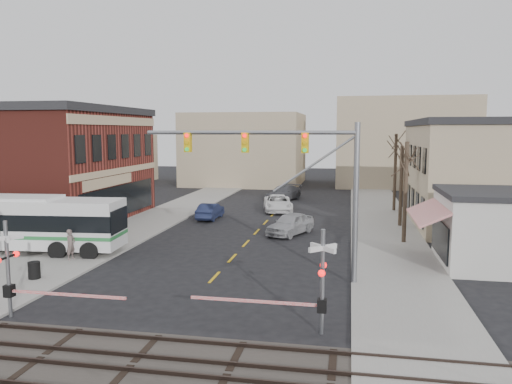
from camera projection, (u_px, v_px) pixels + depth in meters
ground at (203, 289)px, 24.00m from camera, size 160.00×160.00×0.00m
sidewalk_west at (166, 214)px, 45.25m from camera, size 5.00×60.00×0.12m
sidewalk_east at (381, 221)px, 41.75m from camera, size 5.00×60.00×0.12m
ballast_strip at (132, 365)px, 16.19m from camera, size 160.00×5.00×0.06m
rail_tracks at (132, 362)px, 16.18m from camera, size 160.00×3.91×0.14m
tree_east_a at (405, 192)px, 33.34m from camera, size 0.28×0.28×6.75m
tree_east_b at (401, 186)px, 39.17m from camera, size 0.28×0.28×6.30m
tree_east_c at (395, 172)px, 46.88m from camera, size 0.28×0.28×7.20m
transit_bus at (17, 223)px, 31.07m from camera, size 13.33×4.00×3.38m
traffic_signal_mast at (296, 168)px, 24.62m from camera, size 10.79×0.30×8.00m
rr_crossing_west at (17, 271)px, 20.15m from camera, size 5.60×1.36×4.00m
rr_crossing_east at (311, 282)px, 18.58m from camera, size 5.60×1.36×4.00m
trash_bin at (34, 270)px, 25.32m from camera, size 0.60×0.60×0.86m
car_a at (290, 224)px, 36.66m from camera, size 3.59×5.04×1.60m
car_b at (210, 211)px, 43.14m from camera, size 1.50×4.18×1.37m
car_c at (278, 203)px, 47.25m from camera, size 3.60×5.93×1.54m
car_d at (283, 193)px, 54.80m from camera, size 4.04×5.95×1.60m
pedestrian_near at (71, 244)px, 29.02m from camera, size 0.53×0.71×1.79m
pedestrian_far at (73, 231)px, 33.16m from camera, size 1.05×1.00×1.71m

